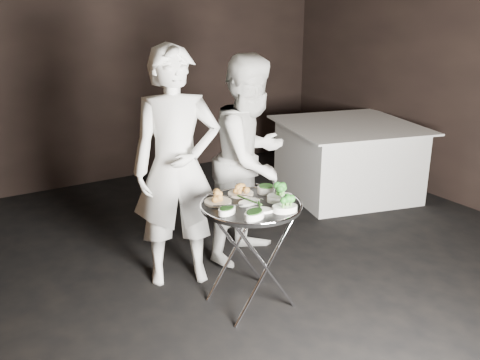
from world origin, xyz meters
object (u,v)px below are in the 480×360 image
tray_stand (251,250)px  serving_tray (251,205)px  waiter_left (177,168)px  waiter_right (252,159)px  dining_table (347,159)px

tray_stand → serving_tray: size_ratio=1.08×
waiter_left → waiter_right: bearing=24.2°
tray_stand → serving_tray: (-0.00, 0.00, 0.36)m
waiter_right → waiter_left: bearing=162.6°
tray_stand → serving_tray: bearing=128.7°
tray_stand → waiter_left: (-0.27, 0.65, 0.51)m
tray_stand → dining_table: size_ratio=0.54×
waiter_right → dining_table: size_ratio=1.21×
tray_stand → waiter_left: bearing=112.9°
tray_stand → dining_table: dining_table is taller
dining_table → waiter_right: bearing=-157.7°
waiter_left → serving_tray: bearing=-48.1°
dining_table → tray_stand: bearing=-147.5°
tray_stand → waiter_right: waiter_right is taller
tray_stand → waiter_left: 0.86m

